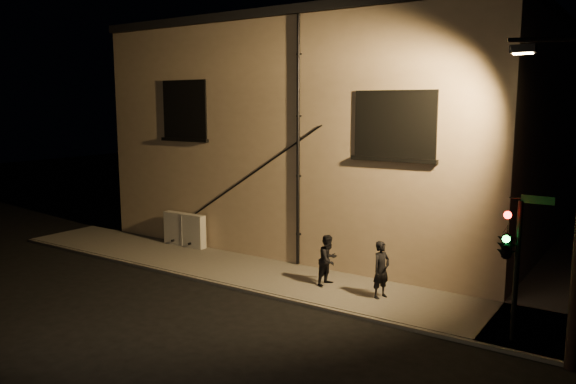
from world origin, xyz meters
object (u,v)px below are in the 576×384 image
Objects in this scene: utility_cabinet at (185,230)px; pedestrian_a at (381,270)px; pedestrian_b at (328,260)px; traffic_signal at (508,243)px.

pedestrian_a is at bearing -7.94° from utility_cabinet.
pedestrian_a is 1.84m from pedestrian_b.
utility_cabinet is at bearing 169.34° from traffic_signal.
pedestrian_b is (-1.84, 0.18, -0.04)m from pedestrian_a.
pedestrian_a is 4.05m from traffic_signal.
utility_cabinet is 7.13m from pedestrian_b.
utility_cabinet is 8.98m from pedestrian_a.
pedestrian_a reaches higher than pedestrian_b.
pedestrian_a reaches higher than utility_cabinet.
traffic_signal is (3.60, -1.11, 1.50)m from pedestrian_a.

